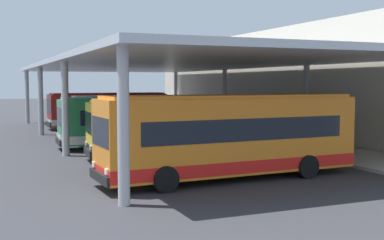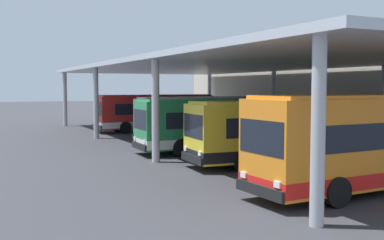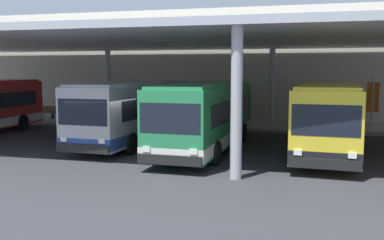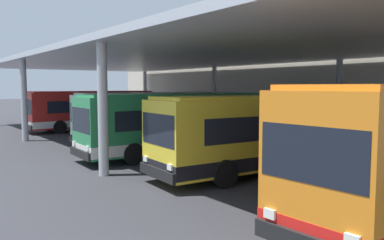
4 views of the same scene
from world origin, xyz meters
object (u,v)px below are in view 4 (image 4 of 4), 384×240
object	(u,v)px
bus_nearest_bay	(93,109)
trash_bin	(156,115)
bus_far_bay	(269,132)
bus_middle_bay	(179,123)
bus_second_bay	(160,117)
bench_waiting	(171,117)

from	to	relation	value
bus_nearest_bay	trash_bin	world-z (taller)	bus_nearest_bay
bus_far_bay	bus_middle_bay	bearing A→B (deg)	-172.84
bus_second_bay	bench_waiting	xyz separation A→B (m)	(-10.51, 7.78, -0.99)
bus_middle_bay	bus_far_bay	distance (m)	5.58
bus_far_bay	trash_bin	size ratio (longest dim) A/B	10.89
trash_bin	bench_waiting	bearing A→B (deg)	-0.47
bus_nearest_bay	bus_far_bay	bearing A→B (deg)	-1.12
bus_nearest_bay	bus_far_bay	distance (m)	19.56
bus_second_bay	bus_far_bay	size ratio (longest dim) A/B	1.00
bus_second_bay	trash_bin	size ratio (longest dim) A/B	10.87
bus_middle_bay	trash_bin	bearing A→B (deg)	152.16
bench_waiting	bus_middle_bay	bearing A→B (deg)	-32.01
bus_nearest_bay	bus_middle_bay	size ratio (longest dim) A/B	1.00
bus_nearest_bay	bus_second_bay	world-z (taller)	same
trash_bin	bus_nearest_bay	bearing A→B (deg)	-67.77
bus_second_bay	bus_far_bay	world-z (taller)	same
bus_middle_bay	bench_waiting	size ratio (longest dim) A/B	5.90
trash_bin	bus_middle_bay	bearing A→B (deg)	-27.84
bus_second_bay	bus_middle_bay	bearing A→B (deg)	-18.23
bus_second_bay	bus_far_bay	distance (m)	9.65
bus_second_bay	trash_bin	world-z (taller)	bus_second_bay
bus_far_bay	trash_bin	xyz separation A→B (m)	(-22.86, 8.46, -0.98)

